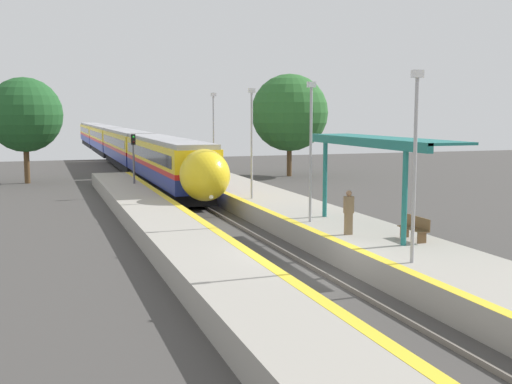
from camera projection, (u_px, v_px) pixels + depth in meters
The scene contains 16 objects.
ground_plane at pixel (307, 279), 22.00m from camera, with size 120.00×120.00×0.00m, color #423F3D.
rail_left at pixel (288, 279), 21.76m from camera, with size 0.08×90.00×0.15m, color slate.
rail_right at pixel (326, 275), 22.22m from camera, with size 0.08×90.00×0.15m, color slate.
train at pixel (117, 143), 74.15m from camera, with size 2.86×86.56×3.87m.
platform_right at pixel (402, 258), 23.13m from camera, with size 4.09×64.00×0.94m.
platform_left at pixel (218, 273), 20.93m from camera, with size 3.02×64.00×0.94m.
platform_bench at pixel (415, 228), 23.97m from camera, with size 0.44×1.56×0.89m.
person_waiting at pixel (349, 212), 25.02m from camera, with size 0.36×0.23×1.75m.
railway_signal at pixel (134, 159), 42.96m from camera, with size 0.28×0.28×4.24m.
lamppost_near at pixel (415, 155), 20.01m from camera, with size 0.36×0.20×6.06m.
lamppost_mid at pixel (311, 143), 27.64m from camera, with size 0.36×0.20×6.06m.
lamppost_far at pixel (252, 137), 35.26m from camera, with size 0.36×0.20×6.06m.
lamppost_farthest at pixel (214, 132), 42.88m from camera, with size 0.36×0.20×6.06m.
station_canopy at pixel (373, 144), 26.02m from camera, with size 2.02×9.74×3.76m.
background_tree_left at pixel (25, 115), 51.08m from camera, with size 5.96×5.96×8.48m.
background_tree_right at pixel (290, 113), 56.83m from camera, with size 6.83×6.83×9.08m.
Camera 1 is at (-8.56, -19.76, 5.69)m, focal length 45.00 mm.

